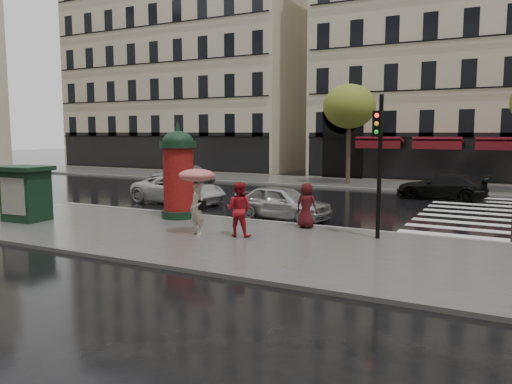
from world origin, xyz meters
The scene contains 19 objects.
ground centered at (0.00, 0.00, 0.00)m, with size 160.00×160.00×0.00m, color black.
near_sidewalk centered at (0.00, -0.50, 0.06)m, with size 90.00×7.00×0.12m, color #474744.
far_sidewalk centered at (0.00, 19.00, 0.06)m, with size 90.00×6.00×0.12m, color #474744.
near_kerb centered at (0.00, 3.00, 0.07)m, with size 90.00×0.25×0.14m, color slate.
far_kerb centered at (0.00, 16.00, 0.07)m, with size 90.00×0.25×0.14m, color slate.
zebra_crossing centered at (6.00, 9.60, 0.01)m, with size 3.60×11.75×0.01m, color silver.
bldg_far_corner centered at (6.00, 30.00, 11.31)m, with size 26.00×14.00×22.90m.
bldg_far_left centered at (-22.00, 30.00, 11.31)m, with size 24.00×14.00×22.90m.
tree_far_left centered at (-2.00, 18.00, 5.17)m, with size 3.40×3.40×6.64m.
woman_umbrella centered at (-1.45, -0.43, 1.62)m, with size 1.19×1.19×2.28m.
woman_red centered at (-0.11, 0.00, 1.02)m, with size 0.87×0.68×1.80m, color #A6141E.
man_burgundy centered at (1.29, 2.40, 0.93)m, with size 0.79×0.51×1.62m, color #420D11.
morris_column centered at (-4.03, 2.08, 1.98)m, with size 1.45×1.45×3.89m.
traffic_light centered at (3.99, 1.71, 2.89)m, with size 0.31×0.44×4.57m.
newsstand centered at (-8.82, -1.22, 1.20)m, with size 1.85×1.59×2.11m.
car_silver centered at (-0.47, 4.20, 0.70)m, with size 1.64×4.09×1.39m, color #B0B1B5.
car_white centered at (-6.92, 5.99, 0.69)m, with size 2.30×4.99×1.39m, color silver.
car_black centered at (4.42, 13.76, 0.67)m, with size 1.86×4.59×1.33m, color black.
car_far_silver centered at (-11.66, 12.73, 0.75)m, with size 1.78×4.43×1.51m, color #9B9B9F.
Camera 1 is at (7.82, -13.99, 3.51)m, focal length 35.00 mm.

